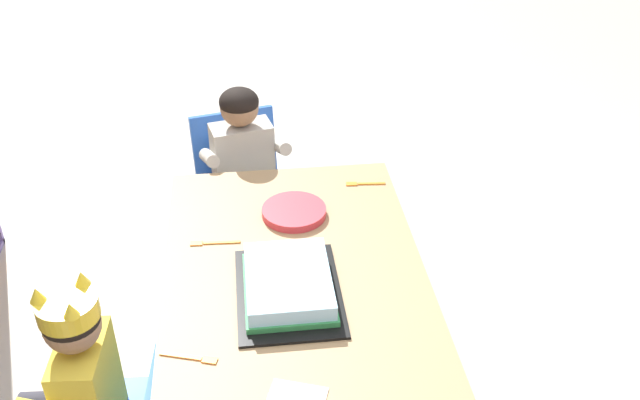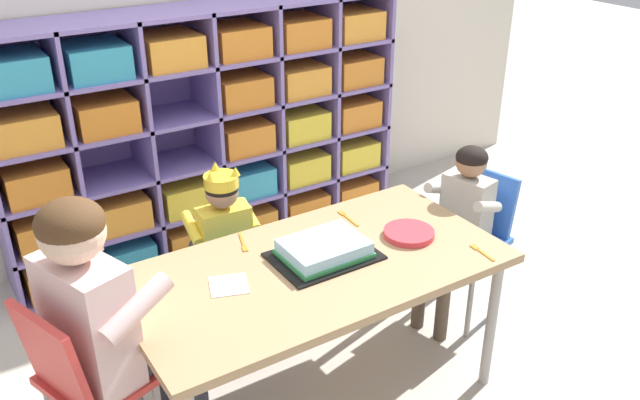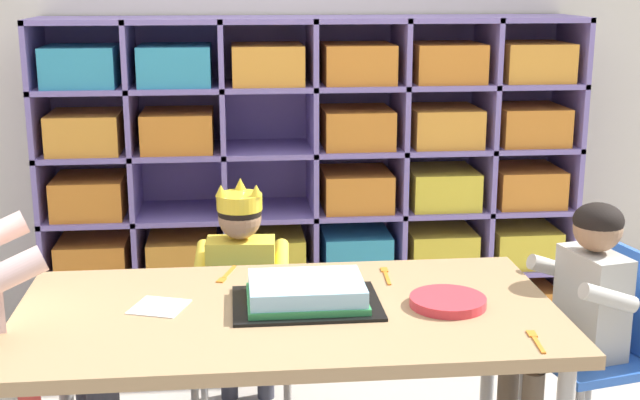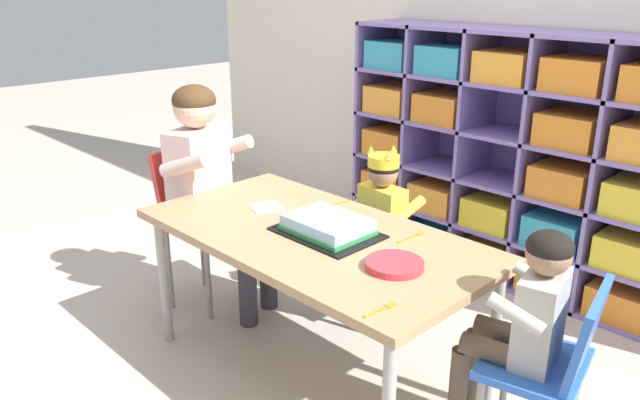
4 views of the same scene
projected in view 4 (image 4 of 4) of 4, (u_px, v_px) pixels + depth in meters
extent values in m
plane|color=#BCB2A3|center=(314.00, 371.00, 2.53)|extent=(16.00, 16.00, 0.00)
cube|color=beige|center=(541.00, 5.00, 3.11)|extent=(5.12, 0.10, 2.75)
cube|color=#7F6BB2|center=(552.00, 157.00, 3.19)|extent=(2.11, 0.01, 1.27)
cube|color=#7F6BB2|center=(375.00, 129.00, 3.78)|extent=(0.02, 0.36, 1.27)
cube|color=#7F6BB2|center=(421.00, 139.00, 3.54)|extent=(0.02, 0.36, 1.27)
cube|color=#7F6BB2|center=(474.00, 151.00, 3.31)|extent=(0.02, 0.36, 1.27)
cube|color=#7F6BB2|center=(535.00, 164.00, 3.07)|extent=(0.02, 0.36, 1.27)
cube|color=#7F6BB2|center=(606.00, 180.00, 2.84)|extent=(0.02, 0.36, 1.27)
cube|color=#7F6BB2|center=(521.00, 278.00, 3.29)|extent=(2.11, 0.36, 0.02)
cube|color=#7F6BB2|center=(527.00, 234.00, 3.20)|extent=(2.11, 0.36, 0.02)
cube|color=#7F6BB2|center=(532.00, 188.00, 3.12)|extent=(2.11, 0.36, 0.02)
cube|color=#7F6BB2|center=(538.00, 140.00, 3.03)|extent=(2.11, 0.36, 0.02)
cube|color=#7F6BB2|center=(545.00, 88.00, 2.95)|extent=(2.11, 0.36, 0.02)
cube|color=#7F6BB2|center=(551.00, 33.00, 2.86)|extent=(2.11, 0.36, 0.02)
cube|color=orange|center=(392.00, 220.00, 3.83)|extent=(0.27, 0.29, 0.15)
cube|color=teal|center=(439.00, 236.00, 3.60)|extent=(0.27, 0.29, 0.15)
cube|color=orange|center=(492.00, 254.00, 3.36)|extent=(0.27, 0.29, 0.15)
cube|color=orange|center=(553.00, 275.00, 3.13)|extent=(0.27, 0.29, 0.15)
cube|color=orange|center=(624.00, 300.00, 2.90)|extent=(0.27, 0.29, 0.15)
cube|color=orange|center=(393.00, 182.00, 3.75)|extent=(0.27, 0.29, 0.15)
cube|color=orange|center=(441.00, 195.00, 3.51)|extent=(0.27, 0.29, 0.15)
cube|color=yellow|center=(496.00, 211.00, 3.28)|extent=(0.27, 0.29, 0.15)
cube|color=teal|center=(560.00, 229.00, 3.04)|extent=(0.27, 0.29, 0.15)
cube|color=yellow|center=(634.00, 250.00, 2.81)|extent=(0.27, 0.29, 0.15)
cube|color=orange|center=(395.00, 141.00, 3.66)|extent=(0.27, 0.29, 0.15)
cube|color=orange|center=(567.00, 181.00, 2.96)|extent=(0.27, 0.29, 0.15)
cube|color=orange|center=(397.00, 99.00, 3.58)|extent=(0.27, 0.29, 0.15)
cube|color=orange|center=(448.00, 107.00, 3.34)|extent=(0.27, 0.29, 0.15)
cube|color=orange|center=(574.00, 129.00, 2.87)|extent=(0.27, 0.29, 0.15)
cube|color=teal|center=(399.00, 54.00, 3.49)|extent=(0.27, 0.29, 0.15)
cube|color=teal|center=(451.00, 60.00, 3.26)|extent=(0.27, 0.29, 0.15)
cube|color=orange|center=(511.00, 67.00, 3.02)|extent=(0.27, 0.29, 0.15)
cube|color=orange|center=(582.00, 74.00, 2.79)|extent=(0.27, 0.29, 0.15)
cube|color=#A37F56|center=(313.00, 236.00, 2.33)|extent=(1.36, 0.71, 0.03)
cylinder|color=#9E9993|center=(164.00, 280.00, 2.66)|extent=(0.04, 0.04, 0.58)
cylinder|color=#9E9993|center=(269.00, 241.00, 3.04)|extent=(0.04, 0.04, 0.58)
cylinder|color=#9E9993|center=(494.00, 342.00, 2.21)|extent=(0.04, 0.04, 0.58)
cube|color=blue|center=(379.00, 250.00, 2.84)|extent=(0.36, 0.34, 0.03)
cube|color=blue|center=(356.00, 232.00, 2.70)|extent=(0.32, 0.08, 0.23)
cylinder|color=gray|center=(419.00, 287.00, 2.87)|extent=(0.02, 0.02, 0.32)
cylinder|color=gray|center=(376.00, 266.00, 3.07)|extent=(0.02, 0.02, 0.32)
cylinder|color=gray|center=(380.00, 305.00, 2.72)|extent=(0.02, 0.02, 0.32)
cylinder|color=gray|center=(337.00, 282.00, 2.92)|extent=(0.02, 0.02, 0.32)
cube|color=yellow|center=(382.00, 218.00, 2.79)|extent=(0.22, 0.13, 0.29)
sphere|color=#997051|center=(383.00, 172.00, 2.72)|extent=(0.13, 0.13, 0.13)
ellipsoid|color=black|center=(383.00, 167.00, 2.71)|extent=(0.14, 0.14, 0.10)
cylinder|color=yellow|center=(384.00, 161.00, 2.70)|extent=(0.14, 0.14, 0.05)
cone|color=yellow|center=(394.00, 149.00, 2.72)|extent=(0.04, 0.04, 0.04)
cone|color=yellow|center=(389.00, 155.00, 2.63)|extent=(0.04, 0.04, 0.04)
cone|color=yellow|center=(371.00, 150.00, 2.71)|extent=(0.04, 0.04, 0.04)
cylinder|color=#33333D|center=(407.00, 240.00, 2.85)|extent=(0.08, 0.21, 0.07)
cylinder|color=#33333D|center=(387.00, 232.00, 2.94)|extent=(0.08, 0.21, 0.07)
cylinder|color=#33333D|center=(420.00, 273.00, 2.98)|extent=(0.06, 0.06, 0.34)
cylinder|color=#33333D|center=(400.00, 264.00, 3.07)|extent=(0.06, 0.06, 0.34)
cylinder|color=yellow|center=(410.00, 210.00, 2.70)|extent=(0.06, 0.18, 0.10)
cylinder|color=yellow|center=(369.00, 195.00, 2.88)|extent=(0.06, 0.18, 0.10)
cube|color=red|center=(202.00, 217.00, 2.93)|extent=(0.37, 0.39, 0.03)
cube|color=red|center=(177.00, 180.00, 2.93)|extent=(0.16, 0.30, 0.31)
cylinder|color=gray|center=(208.00, 277.00, 2.85)|extent=(0.02, 0.02, 0.43)
cylinder|color=gray|center=(239.00, 255.00, 3.07)|extent=(0.02, 0.02, 0.43)
cylinder|color=gray|center=(169.00, 267.00, 2.95)|extent=(0.02, 0.02, 0.43)
cylinder|color=gray|center=(202.00, 247.00, 3.16)|extent=(0.02, 0.02, 0.43)
cube|color=beige|center=(199.00, 173.00, 2.86)|extent=(0.25, 0.34, 0.42)
sphere|color=#DBB293|center=(194.00, 106.00, 2.75)|extent=(0.19, 0.19, 0.19)
ellipsoid|color=#472D19|center=(194.00, 100.00, 2.74)|extent=(0.19, 0.19, 0.14)
cylinder|color=#33333D|center=(217.00, 222.00, 2.78)|extent=(0.32, 0.19, 0.10)
cylinder|color=#33333D|center=(239.00, 209.00, 2.93)|extent=(0.32, 0.19, 0.10)
cylinder|color=#33333D|center=(247.00, 280.00, 2.80)|extent=(0.08, 0.08, 0.45)
cylinder|color=#33333D|center=(268.00, 264.00, 2.95)|extent=(0.08, 0.08, 0.45)
cylinder|color=beige|center=(185.00, 165.00, 2.66)|extent=(0.25, 0.14, 0.14)
cylinder|color=beige|center=(230.00, 147.00, 2.94)|extent=(0.25, 0.14, 0.14)
cube|color=blue|center=(534.00, 363.00, 1.91)|extent=(0.35, 0.39, 0.03)
cube|color=blue|center=(587.00, 335.00, 1.79)|extent=(0.13, 0.31, 0.27)
cylinder|color=gray|center=(505.00, 383.00, 2.15)|extent=(0.02, 0.02, 0.38)
cube|color=#B2ADA3|center=(540.00, 319.00, 1.86)|extent=(0.15, 0.23, 0.29)
sphere|color=#997051|center=(549.00, 253.00, 1.78)|extent=(0.13, 0.13, 0.13)
ellipsoid|color=black|center=(550.00, 247.00, 1.78)|extent=(0.14, 0.14, 0.10)
cylinder|color=brown|center=(508.00, 333.00, 2.00)|extent=(0.22, 0.11, 0.07)
cylinder|color=brown|center=(495.00, 352.00, 1.90)|extent=(0.22, 0.11, 0.07)
cylinder|color=brown|center=(470.00, 383.00, 2.13)|extent=(0.06, 0.06, 0.40)
cylinder|color=#B2ADA3|center=(540.00, 280.00, 1.96)|extent=(0.18, 0.08, 0.10)
cylinder|color=#B2ADA3|center=(516.00, 314.00, 1.76)|extent=(0.18, 0.08, 0.10)
cube|color=black|center=(327.00, 233.00, 2.31)|extent=(0.37, 0.27, 0.01)
cube|color=#9ED1EF|center=(327.00, 225.00, 2.30)|extent=(0.29, 0.22, 0.06)
cube|color=#338E4C|center=(327.00, 230.00, 2.30)|extent=(0.30, 0.23, 0.02)
cylinder|color=#DB333D|center=(394.00, 265.00, 2.04)|extent=(0.19, 0.19, 0.02)
cube|color=white|center=(267.00, 207.00, 2.57)|extent=(0.16, 0.16, 0.00)
cube|color=orange|center=(340.00, 203.00, 2.62)|extent=(0.04, 0.10, 0.00)
cube|color=orange|center=(325.00, 205.00, 2.59)|extent=(0.03, 0.04, 0.00)
cube|color=orange|center=(375.00, 312.00, 1.77)|extent=(0.02, 0.09, 0.00)
cube|color=orange|center=(391.00, 305.00, 1.81)|extent=(0.02, 0.04, 0.00)
cube|color=orange|center=(407.00, 239.00, 2.26)|extent=(0.02, 0.11, 0.00)
cube|color=orange|center=(420.00, 234.00, 2.30)|extent=(0.02, 0.04, 0.00)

